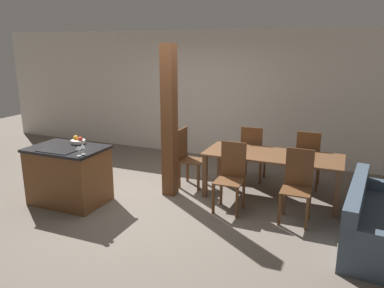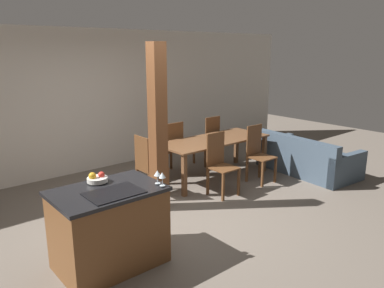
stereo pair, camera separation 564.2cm
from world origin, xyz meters
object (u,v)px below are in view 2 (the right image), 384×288
dining_chair_near_left (220,163)px  wine_glass_near (162,176)px  couch (307,160)px  kitchen_island (109,227)px  dining_table (214,144)px  wine_glass_middle (157,173)px  fruit_bowl (97,178)px  dining_chair_near_right (258,153)px  dining_chair_head_end (148,166)px  timber_post (158,129)px  dining_chair_far_left (172,148)px  dining_chair_far_right (209,140)px

dining_chair_near_left → wine_glass_near: bearing=-151.2°
wine_glass_near → couch: wine_glass_near is taller
kitchen_island → dining_table: (2.86, 1.37, 0.20)m
wine_glass_middle → fruit_bowl: bearing=135.1°
kitchen_island → wine_glass_near: 0.81m
fruit_bowl → wine_glass_near: wine_glass_near is taller
dining_chair_near_right → dining_chair_head_end: (-1.91, 0.65, 0.00)m
fruit_bowl → timber_post: timber_post is taller
fruit_bowl → dining_chair_far_left: size_ratio=0.22×
dining_chair_near_left → dining_chair_far_right: (0.95, 1.30, 0.00)m
fruit_bowl → dining_chair_near_left: bearing=11.3°
dining_chair_near_left → dining_chair_head_end: 1.16m
dining_chair_far_right → timber_post: size_ratio=0.42×
fruit_bowl → couch: bearing=2.4°
wine_glass_near → dining_chair_head_end: wine_glass_near is taller
dining_chair_head_end → couch: bearing=-107.3°
kitchen_island → dining_chair_far_right: dining_chair_far_right is taller
dining_chair_near_left → dining_chair_head_end: same height
kitchen_island → wine_glass_middle: 0.78m
wine_glass_middle → dining_chair_far_left: (1.89, 2.25, -0.49)m
dining_table → dining_chair_head_end: 1.44m
dining_chair_near_left → couch: dining_chair_near_left is taller
dining_chair_far_right → dining_chair_near_right: bearing=90.0°
wine_glass_middle → couch: size_ratio=0.08×
dining_chair_near_left → dining_chair_near_right: size_ratio=1.00×
dining_chair_near_right → timber_post: (-2.04, 0.18, 0.69)m
dining_chair_near_right → timber_post: bearing=175.0°
wine_glass_near → dining_chair_near_right: (2.84, 1.04, -0.49)m
dining_chair_head_end → fruit_bowl: bearing=128.6°
wine_glass_middle → couch: 4.07m
wine_glass_near → dining_chair_far_left: wine_glass_near is taller
couch → kitchen_island: bearing=100.7°
fruit_bowl → dining_table: (2.84, 1.12, -0.29)m
wine_glass_middle → kitchen_island: bearing=155.5°
fruit_bowl → dining_chair_head_end: bearing=38.6°
fruit_bowl → timber_post: 1.46m
dining_chair_near_left → dining_chair_far_left: 1.30m
kitchen_island → dining_chair_far_left: (2.38, 2.02, 0.08)m
dining_chair_head_end → wine_glass_near: bearing=151.2°
dining_chair_near_right → dining_chair_far_right: 1.30m
dining_chair_head_end → dining_chair_far_left: bearing=-56.0°
wine_glass_middle → dining_chair_far_left: size_ratio=0.15×
timber_post → fruit_bowl: bearing=-153.1°
dining_chair_far_left → dining_chair_head_end: size_ratio=1.00×
dining_chair_far_left → timber_post: timber_post is taller
wine_glass_near → dining_table: bearing=35.5°
kitchen_island → dining_chair_near_right: size_ratio=1.13×
dining_chair_far_right → couch: dining_chair_far_right is taller
timber_post → dining_chair_far_right: bearing=28.8°
dining_table → wine_glass_near: bearing=-144.5°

